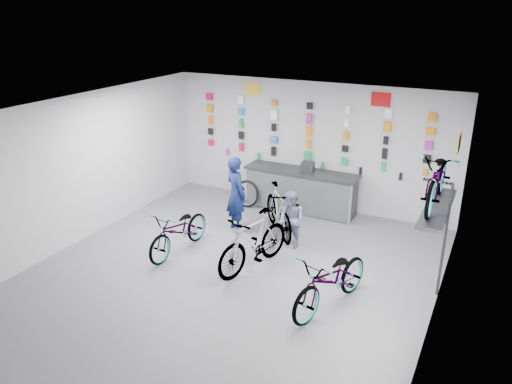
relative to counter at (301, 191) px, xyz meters
The scene contains 21 objects.
floor 3.57m from the counter, 90.00° to the right, with size 8.00×8.00×0.00m, color #56565B.
ceiling 4.34m from the counter, 90.00° to the right, with size 8.00×8.00×0.00m, color white.
wall_back 1.11m from the counter, 90.00° to the left, with size 7.00×7.00×0.00m, color silver.
wall_front 7.61m from the counter, 90.00° to the right, with size 7.00×7.00×0.00m, color silver.
wall_left 5.08m from the counter, 134.67° to the right, with size 8.00×8.00×0.00m, color silver.
wall_right 5.08m from the counter, 45.33° to the right, with size 8.00×8.00×0.00m, color silver.
counter is the anchor object (origin of this frame).
merch_wall 1.39m from the counter, 86.17° to the left, with size 5.58×0.08×1.55m.
wall_bracket 4.18m from the counter, 35.12° to the right, with size 0.39×1.90×2.00m.
sign_left 2.73m from the counter, 163.67° to the left, with size 0.42×0.02×0.30m, color yellow.
sign_right 2.78m from the counter, 15.36° to the left, with size 0.42×0.02×0.30m, color red.
sign_side 4.72m from the counter, 33.92° to the right, with size 0.02×0.40×0.30m, color yellow.
bike_left 3.34m from the counter, 113.50° to the right, with size 0.61×1.75×0.92m, color gray.
bike_center 3.00m from the counter, 84.74° to the right, with size 0.52×1.85×1.11m, color gray.
bike_right 4.09m from the counter, 60.99° to the right, with size 0.67×1.92×1.01m, color gray.
bike_service 1.39m from the counter, 87.51° to the right, with size 0.50×1.77×1.07m, color gray.
bike_wall 4.30m from the counter, 35.76° to the right, with size 0.63×1.80×0.95m, color gray.
clerk 1.88m from the counter, 116.84° to the right, with size 0.61×0.40×1.66m, color #0F1847.
customer 1.93m from the counter, 73.60° to the right, with size 0.58×0.45×1.19m, color slate.
spare_wheel 1.31m from the counter, 163.49° to the right, with size 0.68×0.22×0.67m.
register 0.64m from the counter, ahead, with size 0.28×0.30×0.22m, color black.
Camera 1 is at (4.04, -6.79, 4.66)m, focal length 35.00 mm.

